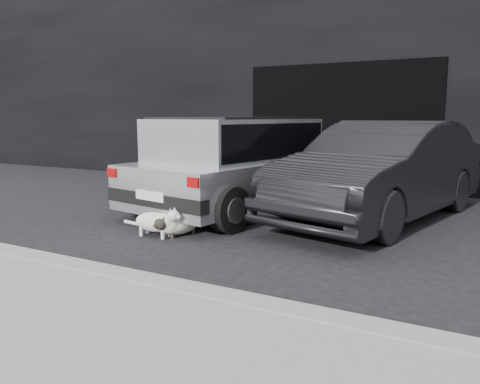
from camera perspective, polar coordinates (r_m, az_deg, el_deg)
The scene contains 9 objects.
ground at distance 7.01m, azimuth -5.71°, elevation -3.32°, with size 80.00×80.00×0.00m, color black.
building_facade at distance 12.04m, azimuth 15.02°, elevation 13.60°, with size 34.00×4.00×5.00m, color black.
garage_opening at distance 10.06m, azimuth 12.04°, elevation 7.79°, with size 4.00×0.10×2.60m, color black.
curb at distance 4.42m, azimuth -13.96°, elevation -10.28°, with size 18.00×0.25×0.12m, color gray.
sidewalk at distance 3.70m, azimuth -26.97°, elevation -15.10°, with size 18.00×2.20×0.11m, color gray.
silver_hatchback at distance 7.62m, azimuth 0.07°, elevation 3.99°, with size 2.57×4.33×1.50m.
second_car at distance 7.17m, azimuth 16.93°, elevation 2.49°, with size 1.54×4.40×1.45m, color black.
cat_siamese at distance 6.05m, azimuth -7.80°, elevation -4.04°, with size 0.44×0.86×0.30m.
cat_white at distance 6.03m, azimuth -10.02°, elevation -3.57°, with size 0.87×0.29×0.40m.
Camera 1 is at (3.84, -5.66, 1.52)m, focal length 35.00 mm.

